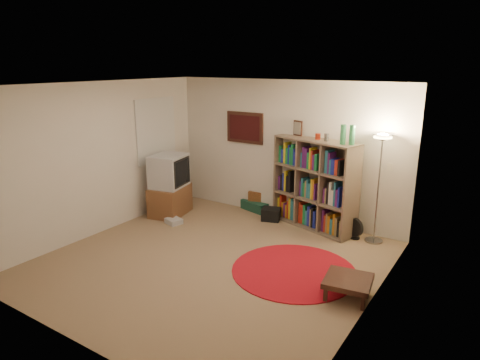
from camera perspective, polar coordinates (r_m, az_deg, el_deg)
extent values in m
cube|color=#84694D|center=(6.32, -3.79, -10.84)|extent=(4.50, 4.50, 0.02)
cube|color=white|center=(5.68, -4.25, 12.61)|extent=(4.50, 4.50, 0.02)
cube|color=beige|center=(7.75, 6.09, 3.92)|extent=(4.50, 0.02, 2.50)
cube|color=beige|center=(4.38, -22.15, -6.30)|extent=(4.50, 0.02, 2.50)
cube|color=beige|center=(7.42, -18.11, 2.73)|extent=(0.02, 4.50, 2.50)
cube|color=beige|center=(4.91, 17.61, -3.54)|extent=(0.02, 4.50, 2.50)
cube|color=black|center=(8.08, 0.66, 7.00)|extent=(0.78, 0.04, 0.58)
cube|color=#430D0F|center=(8.06, 0.58, 6.98)|extent=(0.66, 0.01, 0.46)
cube|color=white|center=(8.21, -11.14, 6.50)|extent=(0.03, 1.00, 1.20)
cube|color=beige|center=(7.12, 19.37, 1.68)|extent=(0.08, 0.01, 0.12)
cube|color=brown|center=(7.65, 9.64, -6.00)|extent=(1.61, 0.87, 0.03)
cube|color=brown|center=(7.24, 10.18, 5.24)|extent=(1.61, 0.87, 0.03)
cube|color=brown|center=(7.90, 5.70, 0.61)|extent=(0.16, 0.43, 1.55)
cube|color=brown|center=(6.98, 14.67, -1.84)|extent=(0.16, 0.43, 1.55)
cube|color=brown|center=(7.57, 10.93, -0.25)|extent=(1.49, 0.46, 1.55)
cube|color=brown|center=(7.57, 8.41, -0.13)|extent=(0.15, 0.41, 1.48)
cube|color=brown|center=(7.26, 11.46, -0.96)|extent=(0.15, 0.41, 1.48)
cube|color=brown|center=(7.49, 9.81, -2.44)|extent=(1.54, 0.83, 0.03)
cube|color=brown|center=(7.35, 10.00, 1.40)|extent=(1.54, 0.83, 0.03)
cube|color=gold|center=(8.00, 5.57, -3.43)|extent=(0.10, 0.18, 0.34)
cube|color=#A62817|center=(7.96, 5.84, -3.31)|extent=(0.09, 0.18, 0.40)
cube|color=#BE7317|center=(7.95, 6.08, -3.83)|extent=(0.09, 0.18, 0.27)
cube|color=#4F175F|center=(7.92, 6.33, -3.92)|extent=(0.09, 0.18, 0.27)
cube|color=#BE7317|center=(7.90, 6.55, -4.07)|extent=(0.09, 0.18, 0.25)
cube|color=#A62817|center=(7.86, 6.77, -3.86)|extent=(0.08, 0.18, 0.33)
cube|color=gold|center=(7.82, 7.01, -3.74)|extent=(0.09, 0.18, 0.39)
cube|color=#236B83|center=(7.79, 7.28, -3.79)|extent=(0.09, 0.18, 0.40)
cube|color=#236B83|center=(7.76, 7.55, -4.00)|extent=(0.09, 0.18, 0.36)
cube|color=#4F175F|center=(7.87, 5.67, -0.29)|extent=(0.10, 0.18, 0.25)
cube|color=black|center=(7.83, 5.94, -0.27)|extent=(0.09, 0.18, 0.27)
cube|color=navy|center=(7.79, 6.18, -0.17)|extent=(0.09, 0.18, 0.32)
cube|color=gold|center=(7.76, 6.43, -0.07)|extent=(0.09, 0.18, 0.37)
cube|color=black|center=(7.74, 6.69, -0.45)|extent=(0.10, 0.18, 0.28)
cube|color=black|center=(7.69, 7.00, -0.18)|extent=(0.10, 0.18, 0.38)
cube|color=#17773A|center=(7.74, 5.77, 3.49)|extent=(0.10, 0.18, 0.31)
cube|color=navy|center=(7.71, 6.07, 3.22)|extent=(0.10, 0.19, 0.25)
cube|color=gold|center=(7.66, 6.38, 3.63)|extent=(0.09, 0.18, 0.38)
cube|color=#17773A|center=(7.63, 6.66, 3.23)|extent=(0.10, 0.18, 0.29)
cube|color=navy|center=(7.60, 6.91, 3.39)|extent=(0.08, 0.18, 0.35)
cube|color=#17773A|center=(7.58, 7.10, 3.23)|extent=(0.08, 0.18, 0.32)
cube|color=#17773A|center=(7.54, 7.36, 3.38)|extent=(0.10, 0.18, 0.37)
cube|color=navy|center=(7.52, 7.60, 3.07)|extent=(0.08, 0.18, 0.31)
cube|color=navy|center=(7.50, 7.84, 2.84)|extent=(0.10, 0.18, 0.26)
cube|color=#A62817|center=(7.67, 8.34, -4.21)|extent=(0.09, 0.18, 0.38)
cube|color=#A62817|center=(7.65, 8.61, -4.41)|extent=(0.09, 0.18, 0.35)
cube|color=#17773A|center=(7.61, 8.91, -4.49)|extent=(0.10, 0.18, 0.35)
cube|color=#236B83|center=(7.60, 9.19, -4.89)|extent=(0.09, 0.18, 0.27)
cube|color=navy|center=(7.55, 9.50, -4.67)|extent=(0.10, 0.18, 0.36)
cube|color=olive|center=(7.53, 9.74, -4.90)|extent=(0.08, 0.18, 0.32)
cube|color=black|center=(7.50, 9.97, -4.83)|extent=(0.09, 0.18, 0.36)
cube|color=navy|center=(7.48, 10.24, -5.13)|extent=(0.10, 0.18, 0.30)
cube|color=#4F175F|center=(7.54, 8.44, -1.02)|extent=(0.08, 0.18, 0.27)
cube|color=#236B83|center=(7.51, 8.66, -0.87)|extent=(0.09, 0.18, 0.32)
cube|color=#17773A|center=(7.49, 8.89, -1.21)|extent=(0.09, 0.18, 0.25)
cube|color=olive|center=(7.46, 9.13, -1.12)|extent=(0.08, 0.18, 0.29)
cube|color=#236B83|center=(7.43, 9.34, -1.06)|extent=(0.08, 0.18, 0.32)
cube|color=#236B83|center=(7.41, 9.60, -1.36)|extent=(0.10, 0.19, 0.26)
cube|color=gold|center=(7.37, 9.89, -1.12)|extent=(0.08, 0.18, 0.35)
cube|color=#BE7317|center=(7.35, 10.11, -1.21)|extent=(0.09, 0.18, 0.34)
cube|color=#4F175F|center=(7.34, 10.33, -1.50)|extent=(0.08, 0.18, 0.28)
cube|color=#236B83|center=(7.41, 8.58, 2.69)|extent=(0.08, 0.18, 0.27)
cube|color=#4F175F|center=(7.38, 8.84, 3.01)|extent=(0.09, 0.18, 0.37)
cube|color=#4F175F|center=(7.34, 9.15, 2.88)|extent=(0.10, 0.18, 0.35)
cube|color=#17773A|center=(7.32, 9.45, 2.58)|extent=(0.09, 0.18, 0.29)
cube|color=gold|center=(7.28, 9.71, 2.85)|extent=(0.08, 0.18, 0.37)
cube|color=#A62817|center=(7.26, 9.92, 2.64)|extent=(0.08, 0.18, 0.33)
cube|color=#4F175F|center=(7.25, 10.16, 2.33)|extent=(0.09, 0.18, 0.27)
cube|color=#17773A|center=(7.21, 10.46, 2.34)|extent=(0.10, 0.18, 0.29)
cube|color=#4F175F|center=(7.36, 11.34, -5.21)|extent=(0.09, 0.18, 0.38)
cube|color=#A62817|center=(7.35, 11.59, -5.60)|extent=(0.09, 0.18, 0.29)
cube|color=olive|center=(7.33, 11.84, -5.53)|extent=(0.08, 0.18, 0.33)
cube|color=#BE7317|center=(7.31, 12.10, -5.74)|extent=(0.10, 0.18, 0.30)
cube|color=#236B83|center=(7.28, 12.42, -5.99)|extent=(0.10, 0.18, 0.26)
cube|color=#BE7317|center=(7.24, 12.76, -5.71)|extent=(0.09, 0.18, 0.37)
cube|color=olive|center=(7.22, 13.03, -6.01)|extent=(0.09, 0.18, 0.31)
cube|color=black|center=(7.21, 13.31, -6.35)|extent=(0.09, 0.18, 0.24)
cube|color=olive|center=(7.18, 13.60, -6.28)|extent=(0.08, 0.18, 0.29)
cube|color=#4F175F|center=(7.23, 11.50, -1.95)|extent=(0.08, 0.18, 0.25)
cube|color=olive|center=(7.20, 11.72, -1.99)|extent=(0.08, 0.18, 0.26)
cube|color=black|center=(7.17, 11.99, -1.69)|extent=(0.09, 0.18, 0.35)
cube|color=silver|center=(7.14, 12.28, -1.67)|extent=(0.09, 0.18, 0.38)
cube|color=silver|center=(7.13, 12.55, -2.25)|extent=(0.09, 0.18, 0.25)
cube|color=#236B83|center=(7.08, 12.87, -1.77)|extent=(0.08, 0.18, 0.40)
cube|color=#4F175F|center=(7.08, 13.11, -2.27)|extent=(0.09, 0.18, 0.29)
cube|color=navy|center=(7.05, 13.39, -2.18)|extent=(0.08, 0.18, 0.33)
cube|color=#236B83|center=(7.07, 11.82, 2.41)|extent=(0.10, 0.19, 0.38)
cube|color=#4F175F|center=(7.05, 12.11, 2.22)|extent=(0.08, 0.18, 0.35)
cube|color=#236B83|center=(7.04, 12.31, 1.75)|extent=(0.08, 0.18, 0.25)
cube|color=navy|center=(7.02, 12.54, 1.78)|extent=(0.08, 0.18, 0.27)
cube|color=navy|center=(7.00, 12.77, 1.68)|extent=(0.08, 0.18, 0.26)
cube|color=#A62817|center=(6.97, 13.08, 1.62)|extent=(0.10, 0.19, 0.26)
cube|color=black|center=(6.94, 13.43, 1.53)|extent=(0.09, 0.18, 0.26)
cube|color=black|center=(7.52, 7.74, 6.86)|extent=(0.19, 0.08, 0.27)
cube|color=gray|center=(7.51, 7.65, 6.85)|extent=(0.14, 0.05, 0.21)
cylinder|color=#9A230E|center=(7.22, 10.34, 5.73)|extent=(0.11, 0.11, 0.10)
cylinder|color=gray|center=(7.11, 11.45, 5.61)|extent=(0.10, 0.10, 0.12)
cylinder|color=#379057|center=(6.85, 13.58, 5.92)|extent=(0.11, 0.11, 0.31)
cylinder|color=#379057|center=(6.85, 14.72, 5.84)|extent=(0.11, 0.11, 0.31)
cylinder|color=gray|center=(7.27, 17.37, -7.71)|extent=(0.36, 0.36, 0.03)
cylinder|color=gray|center=(7.00, 17.92, -1.44)|extent=(0.03, 0.03, 1.63)
cone|color=gray|center=(6.81, 18.50, 5.38)|extent=(0.44, 0.44, 0.13)
cylinder|color=#FFD88C|center=(6.81, 18.50, 5.42)|extent=(0.35, 0.35, 0.02)
cylinder|color=black|center=(7.31, 15.03, -7.42)|extent=(0.21, 0.21, 0.03)
cylinder|color=black|center=(7.28, 15.07, -6.86)|extent=(0.04, 0.04, 0.13)
cylinder|color=black|center=(7.22, 15.04, -6.10)|extent=(0.31, 0.17, 0.31)
cube|color=brown|center=(8.17, -9.30, -2.68)|extent=(0.70, 0.88, 0.55)
cube|color=#BCBCC1|center=(8.02, -9.48, 1.22)|extent=(0.67, 0.76, 0.60)
cube|color=black|center=(7.88, -7.72, 1.05)|extent=(0.14, 0.56, 0.50)
cube|color=black|center=(7.88, -7.69, 1.05)|extent=(0.12, 0.49, 0.44)
cube|color=#BCBCC1|center=(7.76, -8.83, -5.43)|extent=(0.33, 0.30, 0.09)
cube|color=#14392B|center=(8.36, 2.31, -3.37)|extent=(0.64, 0.50, 0.18)
cube|color=#5F3217|center=(8.35, 2.39, -2.06)|extent=(0.38, 0.31, 0.19)
cube|color=black|center=(7.83, 4.17, -4.57)|extent=(0.39, 0.35, 0.22)
cylinder|color=silver|center=(8.02, 6.02, -4.05)|extent=(0.14, 0.14, 0.25)
cylinder|color=maroon|center=(6.08, 7.20, -11.90)|extent=(1.72, 1.72, 0.02)
cube|color=black|center=(5.50, 14.22, -12.89)|extent=(0.63, 0.63, 0.07)
cube|color=black|center=(5.40, 11.33, -14.72)|extent=(0.05, 0.05, 0.20)
cube|color=black|center=(5.34, 16.09, -15.43)|extent=(0.05, 0.05, 0.20)
cube|color=black|center=(5.78, 12.36, -12.65)|extent=(0.05, 0.05, 0.20)
cube|color=black|center=(5.73, 16.77, -13.27)|extent=(0.05, 0.05, 0.20)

